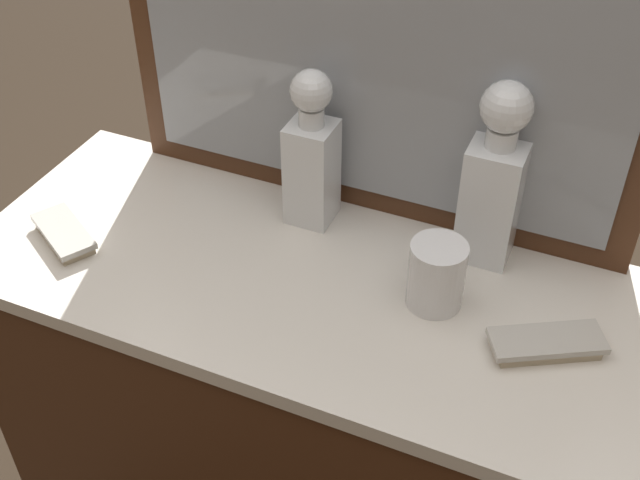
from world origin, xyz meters
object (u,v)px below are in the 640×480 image
object	(u,v)px
crystal_tumbler_far_right	(436,277)
silver_brush_far_left	(546,344)
crystal_decanter_front	(493,189)
crystal_decanter_left	(312,163)
silver_brush_rear	(64,234)

from	to	relation	value
crystal_tumbler_far_right	silver_brush_far_left	bearing A→B (deg)	-10.41
crystal_decanter_front	silver_brush_far_left	distance (m)	0.25
crystal_decanter_left	crystal_tumbler_far_right	distance (m)	0.28
crystal_decanter_left	silver_brush_far_left	size ratio (longest dim) A/B	1.62
silver_brush_rear	crystal_decanter_front	bearing A→B (deg)	21.16
crystal_decanter_front	silver_brush_far_left	bearing A→B (deg)	-52.25
silver_brush_far_left	crystal_decanter_front	bearing A→B (deg)	127.75
crystal_tumbler_far_right	silver_brush_far_left	world-z (taller)	crystal_tumbler_far_right
silver_brush_rear	silver_brush_far_left	bearing A→B (deg)	5.22
crystal_tumbler_far_right	silver_brush_far_left	size ratio (longest dim) A/B	0.64
silver_brush_far_left	crystal_decanter_left	bearing A→B (deg)	160.57
silver_brush_far_left	silver_brush_rear	distance (m)	0.77
crystal_decanter_front	silver_brush_rear	world-z (taller)	crystal_decanter_front
crystal_decanter_front	crystal_decanter_left	bearing A→B (deg)	-175.03
crystal_decanter_left	silver_brush_rear	size ratio (longest dim) A/B	1.85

